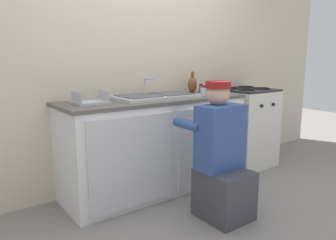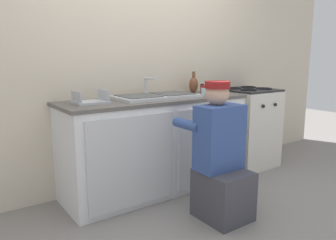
{
  "view_description": "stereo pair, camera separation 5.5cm",
  "coord_description": "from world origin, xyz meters",
  "px_view_note": "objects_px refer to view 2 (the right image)",
  "views": [
    {
      "loc": [
        -1.73,
        -2.26,
        1.29
      ],
      "look_at": [
        0.0,
        0.1,
        0.73
      ],
      "focal_mm": 35.0,
      "sensor_mm": 36.0,
      "label": 1
    },
    {
      "loc": [
        -1.69,
        -2.29,
        1.29
      ],
      "look_at": [
        0.0,
        0.1,
        0.73
      ],
      "focal_mm": 35.0,
      "sensor_mm": 36.0,
      "label": 2
    }
  ],
  "objects_px": {
    "sink_double_basin": "(156,96)",
    "vase_decorative": "(194,84)",
    "stove_range": "(247,127)",
    "coffee_mug": "(215,90)",
    "dish_rack_tray": "(91,101)",
    "water_glass": "(204,91)",
    "spice_bottle_pepper": "(202,89)",
    "cell_phone": "(213,92)",
    "plumber_person": "(220,162)"
  },
  "relations": [
    {
      "from": "dish_rack_tray",
      "to": "vase_decorative",
      "type": "bearing_deg",
      "value": 7.51
    },
    {
      "from": "dish_rack_tray",
      "to": "cell_phone",
      "type": "relative_size",
      "value": 2.0
    },
    {
      "from": "sink_double_basin",
      "to": "vase_decorative",
      "type": "distance_m",
      "value": 0.63
    },
    {
      "from": "dish_rack_tray",
      "to": "cell_phone",
      "type": "height_order",
      "value": "dish_rack_tray"
    },
    {
      "from": "water_glass",
      "to": "sink_double_basin",
      "type": "bearing_deg",
      "value": 166.8
    },
    {
      "from": "water_glass",
      "to": "cell_phone",
      "type": "bearing_deg",
      "value": 29.26
    },
    {
      "from": "spice_bottle_pepper",
      "to": "dish_rack_tray",
      "type": "distance_m",
      "value": 1.26
    },
    {
      "from": "plumber_person",
      "to": "cell_phone",
      "type": "xyz_separation_m",
      "value": [
        0.66,
        0.82,
        0.45
      ]
    },
    {
      "from": "plumber_person",
      "to": "dish_rack_tray",
      "type": "xyz_separation_m",
      "value": [
        -0.75,
        0.79,
        0.47
      ]
    },
    {
      "from": "plumber_person",
      "to": "cell_phone",
      "type": "distance_m",
      "value": 1.14
    },
    {
      "from": "cell_phone",
      "to": "vase_decorative",
      "type": "bearing_deg",
      "value": 140.84
    },
    {
      "from": "stove_range",
      "to": "cell_phone",
      "type": "relative_size",
      "value": 6.7
    },
    {
      "from": "cell_phone",
      "to": "sink_double_basin",
      "type": "bearing_deg",
      "value": -177.78
    },
    {
      "from": "sink_double_basin",
      "to": "spice_bottle_pepper",
      "type": "bearing_deg",
      "value": 3.19
    },
    {
      "from": "sink_double_basin",
      "to": "vase_decorative",
      "type": "relative_size",
      "value": 3.48
    },
    {
      "from": "sink_double_basin",
      "to": "vase_decorative",
      "type": "bearing_deg",
      "value": 15.4
    },
    {
      "from": "plumber_person",
      "to": "vase_decorative",
      "type": "relative_size",
      "value": 4.8
    },
    {
      "from": "spice_bottle_pepper",
      "to": "dish_rack_tray",
      "type": "relative_size",
      "value": 0.37
    },
    {
      "from": "sink_double_basin",
      "to": "water_glass",
      "type": "distance_m",
      "value": 0.52
    },
    {
      "from": "stove_range",
      "to": "dish_rack_tray",
      "type": "xyz_separation_m",
      "value": [
        -1.95,
        0.0,
        0.47
      ]
    },
    {
      "from": "plumber_person",
      "to": "dish_rack_tray",
      "type": "relative_size",
      "value": 3.94
    },
    {
      "from": "coffee_mug",
      "to": "plumber_person",
      "type": "bearing_deg",
      "value": -129.63
    },
    {
      "from": "plumber_person",
      "to": "dish_rack_tray",
      "type": "height_order",
      "value": "plumber_person"
    },
    {
      "from": "sink_double_basin",
      "to": "dish_rack_tray",
      "type": "distance_m",
      "value": 0.65
    },
    {
      "from": "vase_decorative",
      "to": "spice_bottle_pepper",
      "type": "distance_m",
      "value": 0.14
    },
    {
      "from": "sink_double_basin",
      "to": "plumber_person",
      "type": "xyz_separation_m",
      "value": [
        0.1,
        -0.79,
        -0.47
      ]
    },
    {
      "from": "vase_decorative",
      "to": "cell_phone",
      "type": "distance_m",
      "value": 0.23
    },
    {
      "from": "stove_range",
      "to": "plumber_person",
      "type": "distance_m",
      "value": 1.43
    },
    {
      "from": "stove_range",
      "to": "cell_phone",
      "type": "height_order",
      "value": "stove_range"
    },
    {
      "from": "spice_bottle_pepper",
      "to": "coffee_mug",
      "type": "xyz_separation_m",
      "value": [
        0.05,
        -0.15,
        -0.0
      ]
    },
    {
      "from": "vase_decorative",
      "to": "dish_rack_tray",
      "type": "distance_m",
      "value": 1.26
    },
    {
      "from": "plumber_person",
      "to": "spice_bottle_pepper",
      "type": "relative_size",
      "value": 10.52
    },
    {
      "from": "sink_double_basin",
      "to": "plumber_person",
      "type": "height_order",
      "value": "plumber_person"
    },
    {
      "from": "plumber_person",
      "to": "dish_rack_tray",
      "type": "bearing_deg",
      "value": 133.79
    },
    {
      "from": "coffee_mug",
      "to": "cell_phone",
      "type": "bearing_deg",
      "value": 53.42
    },
    {
      "from": "spice_bottle_pepper",
      "to": "plumber_person",
      "type": "bearing_deg",
      "value": -121.63
    },
    {
      "from": "stove_range",
      "to": "water_glass",
      "type": "bearing_deg",
      "value": -171.7
    },
    {
      "from": "sink_double_basin",
      "to": "dish_rack_tray",
      "type": "xyz_separation_m",
      "value": [
        -0.65,
        0.0,
        0.01
      ]
    },
    {
      "from": "stove_range",
      "to": "coffee_mug",
      "type": "relative_size",
      "value": 7.44
    },
    {
      "from": "stove_range",
      "to": "coffee_mug",
      "type": "xyz_separation_m",
      "value": [
        -0.64,
        -0.11,
        0.49
      ]
    },
    {
      "from": "sink_double_basin",
      "to": "dish_rack_tray",
      "type": "height_order",
      "value": "sink_double_basin"
    },
    {
      "from": "stove_range",
      "to": "dish_rack_tray",
      "type": "bearing_deg",
      "value": 179.93
    },
    {
      "from": "stove_range",
      "to": "vase_decorative",
      "type": "xyz_separation_m",
      "value": [
        -0.7,
        0.17,
        0.53
      ]
    },
    {
      "from": "vase_decorative",
      "to": "water_glass",
      "type": "bearing_deg",
      "value": -108.94
    },
    {
      "from": "sink_double_basin",
      "to": "water_glass",
      "type": "height_order",
      "value": "sink_double_basin"
    },
    {
      "from": "plumber_person",
      "to": "cell_phone",
      "type": "relative_size",
      "value": 7.89
    },
    {
      "from": "vase_decorative",
      "to": "dish_rack_tray",
      "type": "height_order",
      "value": "vase_decorative"
    },
    {
      "from": "vase_decorative",
      "to": "stove_range",
      "type": "bearing_deg",
      "value": -13.53
    },
    {
      "from": "stove_range",
      "to": "coffee_mug",
      "type": "distance_m",
      "value": 0.81
    },
    {
      "from": "plumber_person",
      "to": "coffee_mug",
      "type": "relative_size",
      "value": 8.76
    }
  ]
}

